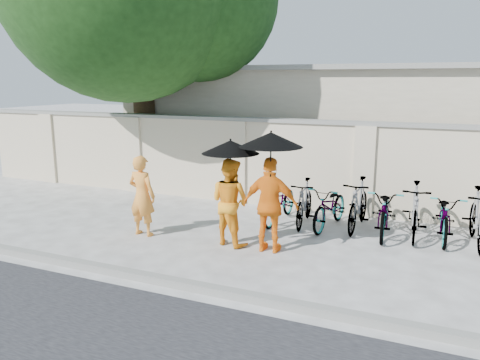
% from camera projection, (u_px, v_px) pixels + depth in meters
% --- Properties ---
extents(ground, '(80.00, 80.00, 0.00)m').
position_uv_depth(ground, '(221.00, 248.00, 8.39)').
color(ground, silver).
extents(kerb, '(40.00, 0.16, 0.12)m').
position_uv_depth(kerb, '(171.00, 282.00, 6.85)').
color(kerb, gray).
rests_on(kerb, ground).
extents(compound_wall, '(20.00, 0.30, 2.00)m').
position_uv_depth(compound_wall, '(320.00, 168.00, 10.67)').
color(compound_wall, beige).
rests_on(compound_wall, ground).
extents(building_behind, '(14.00, 6.00, 3.20)m').
position_uv_depth(building_behind, '(386.00, 128.00, 13.58)').
color(building_behind, beige).
rests_on(building_behind, ground).
extents(monk_left, '(0.59, 0.40, 1.57)m').
position_uv_depth(monk_left, '(142.00, 196.00, 8.96)').
color(monk_left, '#FF9936').
rests_on(monk_left, ground).
extents(monk_center, '(0.91, 0.80, 1.60)m').
position_uv_depth(monk_center, '(230.00, 202.00, 8.47)').
color(monk_center, '#FF9D1C').
rests_on(monk_center, ground).
extents(parasol_center, '(1.02, 1.02, 1.03)m').
position_uv_depth(parasol_center, '(230.00, 147.00, 8.16)').
color(parasol_center, black).
rests_on(parasol_center, ground).
extents(monk_right, '(1.00, 0.45, 1.68)m').
position_uv_depth(monk_right, '(270.00, 205.00, 8.07)').
color(monk_right, orange).
rests_on(monk_right, ground).
extents(parasol_right, '(1.08, 1.08, 1.16)m').
position_uv_depth(parasol_right, '(271.00, 140.00, 7.75)').
color(parasol_right, black).
rests_on(parasol_right, ground).
extents(bike_0, '(0.65, 1.72, 0.89)m').
position_uv_depth(bike_0, '(280.00, 201.00, 9.89)').
color(bike_0, gray).
rests_on(bike_0, ground).
extents(bike_1, '(0.58, 1.61, 0.95)m').
position_uv_depth(bike_1, '(304.00, 203.00, 9.66)').
color(bike_1, gray).
rests_on(bike_1, ground).
extents(bike_2, '(0.81, 1.74, 0.88)m').
position_uv_depth(bike_2, '(330.00, 207.00, 9.48)').
color(bike_2, gray).
rests_on(bike_2, ground).
extents(bike_3, '(0.56, 1.74, 1.03)m').
position_uv_depth(bike_3, '(358.00, 204.00, 9.37)').
color(bike_3, gray).
rests_on(bike_3, ground).
extents(bike_4, '(0.76, 1.85, 0.95)m').
position_uv_depth(bike_4, '(385.00, 211.00, 9.04)').
color(bike_4, gray).
rests_on(bike_4, ground).
extents(bike_5, '(0.58, 1.77, 1.05)m').
position_uv_depth(bike_5, '(415.00, 211.00, 8.89)').
color(bike_5, gray).
rests_on(bike_5, ground).
extents(bike_6, '(0.68, 1.77, 0.92)m').
position_uv_depth(bike_6, '(445.00, 216.00, 8.75)').
color(bike_6, gray).
rests_on(bike_6, ground).
extents(bike_7, '(0.63, 1.79, 1.06)m').
position_uv_depth(bike_7, '(478.00, 218.00, 8.39)').
color(bike_7, gray).
rests_on(bike_7, ground).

